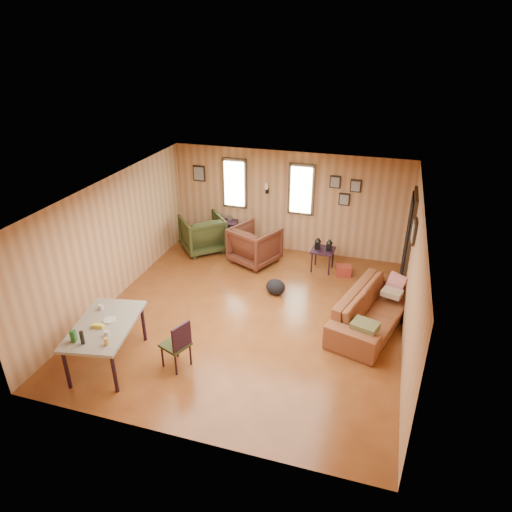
{
  "coord_description": "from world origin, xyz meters",
  "views": [
    {
      "loc": [
        2.18,
        -6.84,
        4.83
      ],
      "look_at": [
        0.0,
        0.4,
        1.05
      ],
      "focal_mm": 32.0,
      "sensor_mm": 36.0,
      "label": 1
    }
  ],
  "objects_px": {
    "recliner_brown": "(255,243)",
    "side_table": "(323,248)",
    "sofa": "(374,304)",
    "end_table": "(226,227)",
    "dining_table": "(104,328)",
    "recliner_green": "(203,232)"
  },
  "relations": [
    {
      "from": "sofa",
      "to": "recliner_brown",
      "type": "xyz_separation_m",
      "value": [
        -2.75,
        1.76,
        0.03
      ]
    },
    {
      "from": "side_table",
      "to": "recliner_brown",
      "type": "bearing_deg",
      "value": -177.13
    },
    {
      "from": "recliner_brown",
      "to": "side_table",
      "type": "distance_m",
      "value": 1.54
    },
    {
      "from": "sofa",
      "to": "recliner_green",
      "type": "distance_m",
      "value": 4.6
    },
    {
      "from": "end_table",
      "to": "recliner_green",
      "type": "bearing_deg",
      "value": -127.09
    },
    {
      "from": "sofa",
      "to": "side_table",
      "type": "relative_size",
      "value": 2.95
    },
    {
      "from": "side_table",
      "to": "sofa",
      "type": "bearing_deg",
      "value": -56.61
    },
    {
      "from": "sofa",
      "to": "end_table",
      "type": "height_order",
      "value": "sofa"
    },
    {
      "from": "side_table",
      "to": "dining_table",
      "type": "relative_size",
      "value": 0.49
    },
    {
      "from": "sofa",
      "to": "side_table",
      "type": "height_order",
      "value": "sofa"
    },
    {
      "from": "dining_table",
      "to": "recliner_brown",
      "type": "bearing_deg",
      "value": 63.26
    },
    {
      "from": "recliner_brown",
      "to": "dining_table",
      "type": "relative_size",
      "value": 0.61
    },
    {
      "from": "end_table",
      "to": "side_table",
      "type": "bearing_deg",
      "value": -15.26
    },
    {
      "from": "recliner_brown",
      "to": "side_table",
      "type": "relative_size",
      "value": 1.24
    },
    {
      "from": "sofa",
      "to": "end_table",
      "type": "bearing_deg",
      "value": 72.33
    },
    {
      "from": "recliner_brown",
      "to": "side_table",
      "type": "xyz_separation_m",
      "value": [
        1.54,
        0.08,
        0.05
      ]
    },
    {
      "from": "end_table",
      "to": "side_table",
      "type": "distance_m",
      "value": 2.62
    },
    {
      "from": "recliner_green",
      "to": "end_table",
      "type": "relative_size",
      "value": 1.24
    },
    {
      "from": "recliner_green",
      "to": "dining_table",
      "type": "relative_size",
      "value": 0.61
    },
    {
      "from": "recliner_brown",
      "to": "dining_table",
      "type": "xyz_separation_m",
      "value": [
        -1.21,
        -4.06,
        0.2
      ]
    },
    {
      "from": "sofa",
      "to": "dining_table",
      "type": "bearing_deg",
      "value": 136.47
    },
    {
      "from": "recliner_brown",
      "to": "recliner_green",
      "type": "bearing_deg",
      "value": 14.17
    }
  ]
}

